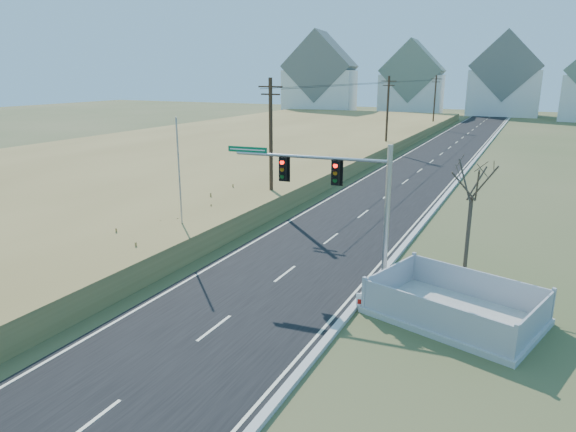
# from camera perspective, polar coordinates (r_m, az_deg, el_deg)

# --- Properties ---
(ground) EXTENTS (260.00, 260.00, 0.00)m
(ground) POSITION_cam_1_polar(r_m,az_deg,el_deg) (21.36, -5.16, -10.17)
(ground) COLOR #3E4C25
(ground) RESTS_ON ground
(road) EXTENTS (8.00, 180.00, 0.06)m
(road) POSITION_cam_1_polar(r_m,az_deg,el_deg) (67.80, 17.25, 7.03)
(road) COLOR black
(road) RESTS_ON ground
(curb) EXTENTS (0.30, 180.00, 0.18)m
(curb) POSITION_cam_1_polar(r_m,az_deg,el_deg) (67.30, 20.75, 6.72)
(curb) COLOR #B2AFA8
(curb) RESTS_ON ground
(reed_marsh) EXTENTS (38.00, 110.00, 1.30)m
(reed_marsh) POSITION_cam_1_polar(r_m,az_deg,el_deg) (66.46, -5.24, 8.04)
(reed_marsh) COLOR #A98D4C
(reed_marsh) RESTS_ON ground
(utility_pole_near) EXTENTS (1.80, 0.26, 9.00)m
(utility_pole_near) POSITION_cam_1_polar(r_m,az_deg,el_deg) (35.81, -1.92, 8.21)
(utility_pole_near) COLOR #422D1E
(utility_pole_near) RESTS_ON ground
(utility_pole_mid) EXTENTS (1.80, 0.26, 9.00)m
(utility_pole_mid) POSITION_cam_1_polar(r_m,az_deg,el_deg) (63.77, 10.98, 11.16)
(utility_pole_mid) COLOR #422D1E
(utility_pole_mid) RESTS_ON ground
(utility_pole_far) EXTENTS (1.80, 0.26, 9.00)m
(utility_pole_far) POSITION_cam_1_polar(r_m,az_deg,el_deg) (93.02, 15.97, 12.15)
(utility_pole_far) COLOR #422D1E
(utility_pole_far) RESTS_ON ground
(condo_nw) EXTENTS (17.69, 13.38, 19.05)m
(condo_nw) POSITION_cam_1_polar(r_m,az_deg,el_deg) (125.96, 3.58, 14.81)
(condo_nw) COLOR white
(condo_nw) RESTS_ON ground
(condo_nnw) EXTENTS (14.93, 11.17, 17.03)m
(condo_nnw) POSITION_cam_1_polar(r_m,az_deg,el_deg) (127.56, 13.60, 14.08)
(condo_nnw) COLOR white
(condo_nnw) RESTS_ON ground
(condo_n) EXTENTS (15.27, 10.20, 18.54)m
(condo_n) POSITION_cam_1_polar(r_m,az_deg,el_deg) (128.68, 22.98, 13.62)
(condo_n) COLOR white
(condo_n) RESTS_ON ground
(traffic_signal_mast) EXTENTS (7.94, 0.98, 6.34)m
(traffic_signal_mast) POSITION_cam_1_polar(r_m,az_deg,el_deg) (23.12, 6.57, 2.27)
(traffic_signal_mast) COLOR #9EA0A5
(traffic_signal_mast) RESTS_ON ground
(fence_enclosure) EXTENTS (7.10, 5.79, 1.40)m
(fence_enclosure) POSITION_cam_1_polar(r_m,az_deg,el_deg) (21.38, 18.00, -10.06)
(fence_enclosure) COLOR #B7B5AD
(fence_enclosure) RESTS_ON ground
(open_sign) EXTENTS (0.56, 0.17, 0.69)m
(open_sign) POSITION_cam_1_polar(r_m,az_deg,el_deg) (21.18, 8.34, -9.40)
(open_sign) COLOR white
(open_sign) RESTS_ON ground
(flagpole) EXTENTS (0.32, 0.32, 7.07)m
(flagpole) POSITION_cam_1_polar(r_m,az_deg,el_deg) (28.42, -11.86, 2.15)
(flagpole) COLOR #B7B5AD
(flagpole) RESTS_ON ground
(bare_tree) EXTENTS (2.25, 2.25, 5.97)m
(bare_tree) POSITION_cam_1_polar(r_m,az_deg,el_deg) (24.10, 19.92, 4.01)
(bare_tree) COLOR #4C3F33
(bare_tree) RESTS_ON ground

